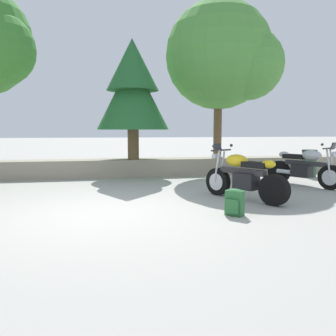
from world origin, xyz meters
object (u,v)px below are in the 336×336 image
at_px(leafy_tree_far_right, 225,58).
at_px(trash_bin, 309,163).
at_px(motorcycle_yellow_centre, 243,177).
at_px(motorcycle_silver_far_right, 305,168).
at_px(rider_backpack, 235,202).
at_px(pine_tree_mid_right, 133,87).

height_order(leafy_tree_far_right, trash_bin, leafy_tree_far_right).
bearing_deg(trash_bin, motorcycle_yellow_centre, -139.76).
bearing_deg(motorcycle_silver_far_right, leafy_tree_far_right, 111.70).
height_order(motorcycle_silver_far_right, leafy_tree_far_right, leafy_tree_far_right).
xyz_separation_m(motorcycle_yellow_centre, motorcycle_silver_far_right, (2.28, 1.33, 0.00)).
bearing_deg(trash_bin, motorcycle_silver_far_right, -126.46).
bearing_deg(leafy_tree_far_right, motorcycle_yellow_centre, -104.28).
height_order(rider_backpack, trash_bin, trash_bin).
bearing_deg(leafy_tree_far_right, pine_tree_mid_right, -174.50).
bearing_deg(motorcycle_yellow_centre, pine_tree_mid_right, 116.49).
bearing_deg(motorcycle_yellow_centre, rider_backpack, -118.88).
relative_size(leafy_tree_far_right, trash_bin, 6.02).
height_order(motorcycle_yellow_centre, trash_bin, motorcycle_yellow_centre).
xyz_separation_m(leafy_tree_far_right, trash_bin, (2.36, -1.38, -3.43)).
relative_size(motorcycle_yellow_centre, trash_bin, 2.16).
relative_size(pine_tree_mid_right, leafy_tree_far_right, 0.72).
height_order(motorcycle_yellow_centre, rider_backpack, motorcycle_yellow_centre).
bearing_deg(rider_backpack, trash_bin, 45.13).
height_order(motorcycle_silver_far_right, trash_bin, motorcycle_silver_far_right).
relative_size(rider_backpack, leafy_tree_far_right, 0.09).
xyz_separation_m(rider_backpack, pine_tree_mid_right, (-1.32, 5.23, 2.57)).
xyz_separation_m(pine_tree_mid_right, leafy_tree_far_right, (3.09, 0.30, 1.05)).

